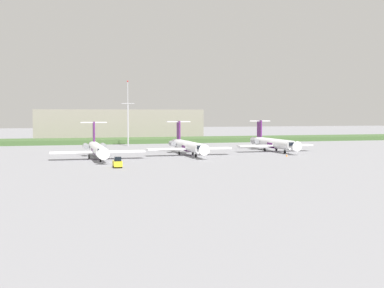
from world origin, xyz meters
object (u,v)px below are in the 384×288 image
(regional_jet_nearest, at_px, (97,149))
(safety_cone_front_marker, at_px, (287,155))
(regional_jet_third, at_px, (273,143))
(regional_jet_second, at_px, (188,146))
(antenna_mast, at_px, (128,119))
(baggage_tug, at_px, (117,163))

(regional_jet_nearest, height_order, safety_cone_front_marker, regional_jet_nearest)
(regional_jet_third, distance_m, safety_cone_front_marker, 18.17)
(regional_jet_second, relative_size, regional_jet_third, 1.00)
(regional_jet_second, bearing_deg, regional_jet_third, 13.26)
(antenna_mast, distance_m, safety_cone_front_marker, 63.24)
(antenna_mast, height_order, baggage_tug, antenna_mast)
(baggage_tug, bearing_deg, regional_jet_third, 34.23)
(antenna_mast, bearing_deg, regional_jet_third, -42.93)
(regional_jet_nearest, height_order, regional_jet_second, same)
(regional_jet_nearest, xyz_separation_m, antenna_mast, (14.35, 47.09, 6.72))
(regional_jet_nearest, bearing_deg, regional_jet_second, 12.56)
(regional_jet_second, xyz_separation_m, baggage_tug, (-22.20, -27.42, -1.53))
(antenna_mast, height_order, safety_cone_front_marker, antenna_mast)
(regional_jet_second, distance_m, regional_jet_third, 28.46)
(regional_jet_nearest, height_order, antenna_mast, antenna_mast)
(regional_jet_second, distance_m, antenna_mast, 43.38)
(regional_jet_second, distance_m, safety_cone_front_marker, 26.26)
(antenna_mast, bearing_deg, regional_jet_nearest, -106.94)
(regional_jet_nearest, distance_m, baggage_tug, 22.15)
(regional_jet_nearest, bearing_deg, baggage_tug, -84.27)
(regional_jet_third, bearing_deg, antenna_mast, 137.07)
(baggage_tug, distance_m, safety_cone_front_marker, 48.75)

